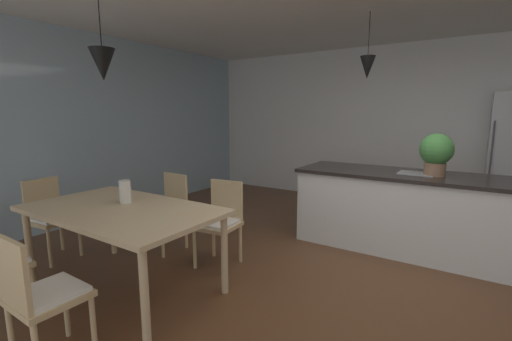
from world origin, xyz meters
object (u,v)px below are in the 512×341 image
at_px(dining_table, 122,215).
at_px(kitchen_island, 398,210).
at_px(chair_window_end, 51,216).
at_px(vase_on_dining_table, 125,192).
at_px(chair_far_left, 168,209).
at_px(potted_plant_on_island, 436,152).
at_px(chair_near_right, 40,294).
at_px(chair_far_right, 220,220).

height_order(dining_table, kitchen_island, kitchen_island).
xyz_separation_m(chair_window_end, kitchen_island, (3.11, 2.34, -0.01)).
bearing_deg(chair_window_end, vase_on_dining_table, 6.35).
bearing_deg(chair_far_left, kitchen_island, 32.91).
bearing_deg(dining_table, potted_plant_on_island, 46.72).
relative_size(chair_near_right, potted_plant_on_island, 1.90).
bearing_deg(vase_on_dining_table, chair_far_left, 110.83).
relative_size(chair_far_left, vase_on_dining_table, 4.11).
height_order(chair_window_end, chair_far_right, same).
bearing_deg(chair_far_right, dining_table, -113.99).
distance_m(chair_near_right, potted_plant_on_island, 3.75).
xyz_separation_m(chair_window_end, vase_on_dining_table, (1.14, 0.13, 0.38)).
height_order(chair_window_end, kitchen_island, kitchen_island).
height_order(dining_table, chair_far_right, chair_far_right).
distance_m(dining_table, vase_on_dining_table, 0.24).
xyz_separation_m(chair_far_left, vase_on_dining_table, (0.29, -0.75, 0.38)).
xyz_separation_m(chair_window_end, potted_plant_on_island, (3.45, 2.34, 0.68)).
bearing_deg(kitchen_island, potted_plant_on_island, 0.00).
bearing_deg(dining_table, chair_far_right, 66.01).
relative_size(chair_window_end, chair_near_right, 1.00).
bearing_deg(chair_window_end, kitchen_island, 36.95).
height_order(chair_far_right, kitchen_island, kitchen_island).
bearing_deg(chair_far_left, vase_on_dining_table, -69.17).
relative_size(chair_far_left, potted_plant_on_island, 1.90).
xyz_separation_m(chair_window_end, chair_far_left, (0.86, 0.88, 0.00)).
height_order(chair_near_right, potted_plant_on_island, potted_plant_on_island).
distance_m(dining_table, potted_plant_on_island, 3.24).
bearing_deg(chair_far_left, dining_table, -65.91).
height_order(dining_table, chair_window_end, chair_window_end).
distance_m(dining_table, chair_far_right, 0.98).
xyz_separation_m(chair_near_right, vase_on_dining_table, (-0.50, 1.00, 0.38)).
distance_m(chair_window_end, potted_plant_on_island, 4.22).
height_order(dining_table, chair_near_right, chair_near_right).
xyz_separation_m(kitchen_island, vase_on_dining_table, (-1.97, -2.21, 0.40)).
bearing_deg(chair_window_end, dining_table, 0.19).
relative_size(chair_far_right, kitchen_island, 0.38).
height_order(chair_far_left, vase_on_dining_table, vase_on_dining_table).
xyz_separation_m(chair_far_right, potted_plant_on_island, (1.81, 1.46, 0.68)).
bearing_deg(chair_far_left, chair_far_right, -0.01).
xyz_separation_m(dining_table, chair_far_right, (0.39, 0.88, -0.21)).
height_order(chair_far_right, chair_far_left, same).
bearing_deg(chair_near_right, vase_on_dining_table, 116.53).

